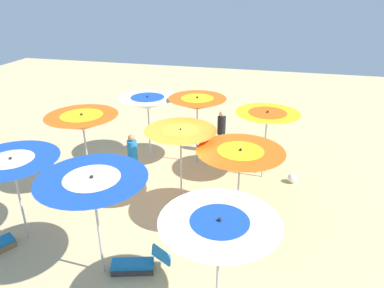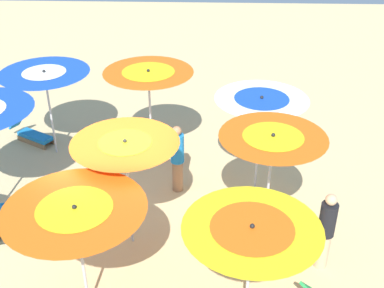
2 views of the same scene
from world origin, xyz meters
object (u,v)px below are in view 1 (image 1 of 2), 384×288
beach_umbrella_1 (82,122)px  beach_umbrella_4 (181,136)px  beach_umbrella_3 (197,104)px  lounger_1 (138,263)px  beach_ball (292,178)px  beach_umbrella_7 (240,156)px  beachgoer_1 (133,158)px  beach_umbrella_6 (267,118)px  beach_umbrella_8 (219,229)px  lounger_2 (254,160)px  beachgoer_0 (221,132)px  beach_umbrella_0 (148,103)px  beach_umbrella_5 (93,185)px  beach_umbrella_2 (12,166)px

beach_umbrella_1 → beach_umbrella_4: bearing=88.5°
beach_umbrella_3 → lounger_1: 5.74m
beach_ball → beach_umbrella_4: bearing=-58.2°
beach_umbrella_3 → beach_umbrella_7: 3.58m
beach_umbrella_1 → beachgoer_1: bearing=121.6°
beach_umbrella_6 → lounger_1: bearing=-25.9°
beach_umbrella_7 → beachgoer_1: bearing=-110.6°
beach_umbrella_8 → beach_umbrella_3: bearing=-163.6°
lounger_1 → lounger_2: size_ratio=1.15×
beach_umbrella_4 → beachgoer_1: 2.29m
lounger_2 → beachgoer_0: beachgoer_0 is taller
beach_umbrella_0 → beach_ball: beach_umbrella_0 is taller
beach_umbrella_7 → beachgoer_0: size_ratio=1.35×
beach_umbrella_7 → beach_ball: 3.34m
beach_umbrella_4 → lounger_1: beach_umbrella_4 is taller
beach_umbrella_1 → beach_umbrella_8: bearing=51.5°
beach_umbrella_5 → lounger_1: 2.12m
beach_umbrella_0 → lounger_1: size_ratio=1.74×
beach_umbrella_1 → beach_umbrella_5: size_ratio=1.02×
beach_umbrella_3 → lounger_1: size_ratio=1.80×
beach_umbrella_2 → beachgoer_0: 7.20m
beach_umbrella_3 → beachgoer_0: bearing=145.4°
beach_umbrella_5 → beach_umbrella_6: beach_umbrella_5 is taller
lounger_1 → beachgoer_1: (-3.60, -1.54, 0.64)m
beach_umbrella_5 → lounger_1: bearing=105.2°
beach_umbrella_0 → beachgoer_0: beach_umbrella_0 is taller
lounger_1 → beach_umbrella_6: bearing=-132.1°
beach_umbrella_3 → beach_umbrella_8: 6.39m
beach_umbrella_0 → beach_umbrella_5: beach_umbrella_5 is taller
beach_umbrella_2 → beach_umbrella_4: (-2.43, 3.28, 0.07)m
beach_umbrella_3 → beach_ball: (0.65, 3.25, -2.01)m
beach_umbrella_6 → beach_ball: size_ratio=7.55×
beach_umbrella_3 → lounger_2: 2.78m
beach_umbrella_2 → beachgoer_1: 3.74m
beach_umbrella_7 → beachgoer_1: beach_umbrella_7 is taller
beach_umbrella_1 → beach_umbrella_8: 5.83m
beach_umbrella_2 → lounger_1: (0.39, 3.06, -1.81)m
beach_umbrella_6 → beach_umbrella_7: 2.63m
beach_umbrella_2 → beach_umbrella_4: 4.08m
beach_umbrella_1 → beach_umbrella_4: 2.91m
beach_umbrella_3 → beach_umbrella_5: (5.60, -0.80, 0.04)m
beach_umbrella_4 → lounger_2: bearing=147.0°
beach_umbrella_7 → beach_umbrella_8: (3.05, 0.01, 0.09)m
beach_umbrella_1 → beach_umbrella_4: size_ratio=1.06×
beach_umbrella_7 → beach_umbrella_5: bearing=-45.9°
beach_umbrella_1 → beach_umbrella_5: bearing=32.4°
beach_umbrella_4 → beach_ball: beach_umbrella_4 is taller
beachgoer_0 → beach_ball: 3.13m
beach_umbrella_5 → beach_umbrella_8: 2.66m
beach_umbrella_8 → beachgoer_1: (-4.33, -3.42, -1.17)m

